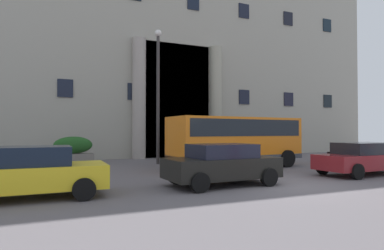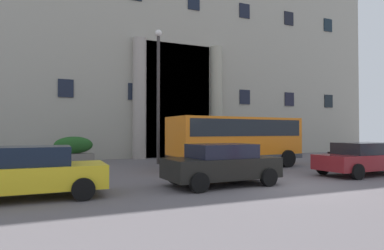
# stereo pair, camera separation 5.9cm
# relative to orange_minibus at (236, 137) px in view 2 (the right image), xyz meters

# --- Properties ---
(ground_plane) EXTENTS (80.00, 64.00, 0.12)m
(ground_plane) POSITION_rel_orange_minibus_xyz_m (-1.37, -5.50, -1.62)
(ground_plane) COLOR #5D575B
(office_building_facade) EXTENTS (38.93, 9.72, 21.03)m
(office_building_facade) POSITION_rel_orange_minibus_xyz_m (-1.37, 11.98, 8.95)
(office_building_facade) COLOR #9E998B
(office_building_facade) RESTS_ON ground_plane
(orange_minibus) EXTENTS (7.14, 3.04, 2.59)m
(orange_minibus) POSITION_rel_orange_minibus_xyz_m (0.00, 0.00, 0.00)
(orange_minibus) COLOR orange
(orange_minibus) RESTS_ON ground_plane
(bus_stop_sign) EXTENTS (0.44, 0.08, 2.46)m
(bus_stop_sign) POSITION_rel_orange_minibus_xyz_m (4.43, 1.93, -0.03)
(bus_stop_sign) COLOR #9B9F14
(bus_stop_sign) RESTS_ON ground_plane
(hedge_planter_entrance_left) EXTENTS (2.18, 0.92, 1.59)m
(hedge_planter_entrance_left) POSITION_rel_orange_minibus_xyz_m (-7.70, 4.81, -0.79)
(hedge_planter_entrance_left) COLOR slate
(hedge_planter_entrance_left) RESTS_ON ground_plane
(hedge_planter_far_west) EXTENTS (1.87, 0.91, 1.30)m
(hedge_planter_far_west) POSITION_rel_orange_minibus_xyz_m (2.10, 5.20, -0.93)
(hedge_planter_far_west) COLOR slate
(hedge_planter_far_west) RESTS_ON ground_plane
(parked_hatchback_near) EXTENTS (4.00, 2.17, 1.43)m
(parked_hatchback_near) POSITION_rel_orange_minibus_xyz_m (-3.37, -4.65, -0.82)
(parked_hatchback_near) COLOR black
(parked_hatchback_near) RESTS_ON ground_plane
(parked_coupe_end) EXTENTS (4.51, 1.99, 1.39)m
(parked_coupe_end) POSITION_rel_orange_minibus_xyz_m (3.57, -4.71, -0.84)
(parked_coupe_end) COLOR maroon
(parked_coupe_end) RESTS_ON ground_plane
(parked_sedan_far) EXTENTS (4.29, 2.00, 1.45)m
(parked_sedan_far) POSITION_rel_orange_minibus_xyz_m (-9.47, -4.54, -0.82)
(parked_sedan_far) COLOR gold
(parked_sedan_far) RESTS_ON ground_plane
(motorcycle_far_end) EXTENTS (2.02, 0.55, 0.89)m
(motorcycle_far_end) POSITION_rel_orange_minibus_xyz_m (-3.27, -2.49, -1.10)
(motorcycle_far_end) COLOR black
(motorcycle_far_end) RESTS_ON ground_plane
(scooter_by_planter) EXTENTS (1.92, 0.55, 0.89)m
(scooter_by_planter) POSITION_rel_orange_minibus_xyz_m (4.66, -2.13, -1.11)
(scooter_by_planter) COLOR black
(scooter_by_planter) RESTS_ON ground_plane
(motorcycle_near_kerb) EXTENTS (2.01, 0.79, 0.89)m
(motorcycle_near_kerb) POSITION_rel_orange_minibus_xyz_m (-9.41, -2.47, -1.10)
(motorcycle_near_kerb) COLOR black
(motorcycle_near_kerb) RESTS_ON ground_plane
(lamppost_plaza_centre) EXTENTS (0.40, 0.40, 7.75)m
(lamppost_plaza_centre) POSITION_rel_orange_minibus_xyz_m (-3.22, 3.24, 2.94)
(lamppost_plaza_centre) COLOR #353030
(lamppost_plaza_centre) RESTS_ON ground_plane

